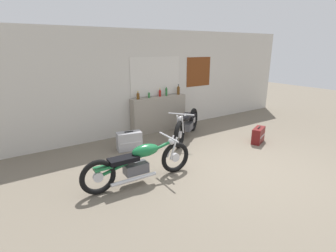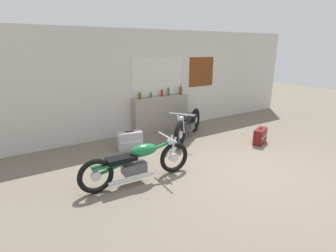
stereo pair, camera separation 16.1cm
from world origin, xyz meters
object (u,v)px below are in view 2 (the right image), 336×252
(bottle_leftmost, at_px, (140,96))
(hard_case_silver, at_px, (130,140))
(bottle_right_center, at_px, (168,91))
(motorcycle_black, at_px, (188,124))
(bottle_left_center, at_px, (151,95))
(bottle_rightmost, at_px, (181,90))
(bottle_center, at_px, (162,93))
(motorcycle_green, at_px, (138,162))
(hard_case_darkred, at_px, (260,136))

(bottle_leftmost, relative_size, hard_case_silver, 0.35)
(bottle_right_center, xyz_separation_m, motorcycle_black, (-0.03, -1.03, -0.72))
(bottle_left_center, distance_m, bottle_rightmost, 0.99)
(bottle_center, distance_m, hard_case_silver, 1.91)
(bottle_rightmost, distance_m, motorcycle_black, 1.31)
(bottle_leftmost, relative_size, motorcycle_green, 0.10)
(bottle_right_center, height_order, motorcycle_black, bottle_right_center)
(motorcycle_black, height_order, motorcycle_green, motorcycle_black)
(bottle_rightmost, distance_m, hard_case_silver, 2.41)
(motorcycle_black, bearing_deg, hard_case_darkred, -44.02)
(bottle_right_center, height_order, motorcycle_green, bottle_right_center)
(bottle_center, bearing_deg, bottle_leftmost, -177.12)
(motorcycle_black, relative_size, motorcycle_green, 0.81)
(motorcycle_green, distance_m, hard_case_silver, 1.63)
(bottle_leftmost, bearing_deg, hard_case_silver, -129.74)
(bottle_center, bearing_deg, hard_case_silver, -147.93)
(bottle_leftmost, bearing_deg, bottle_center, 2.88)
(bottle_left_center, height_order, hard_case_silver, bottle_left_center)
(bottle_rightmost, height_order, hard_case_silver, bottle_rightmost)
(bottle_leftmost, relative_size, hard_case_darkred, 0.39)
(bottle_leftmost, relative_size, bottle_rightmost, 0.74)
(bottle_rightmost, height_order, motorcycle_green, bottle_rightmost)
(bottle_leftmost, distance_m, bottle_right_center, 0.94)
(motorcycle_black, bearing_deg, bottle_rightmost, 66.41)
(bottle_right_center, distance_m, hard_case_darkred, 2.79)
(bottle_center, bearing_deg, motorcycle_green, -129.00)
(bottle_left_center, xyz_separation_m, bottle_right_center, (0.59, 0.02, 0.04))
(bottle_center, xyz_separation_m, hard_case_silver, (-1.44, -0.90, -0.88))
(bottle_left_center, height_order, bottle_right_center, bottle_right_center)
(bottle_left_center, relative_size, bottle_center, 0.81)
(bottle_left_center, xyz_separation_m, hard_case_silver, (-1.06, -0.87, -0.86))
(motorcycle_black, distance_m, hard_case_silver, 1.64)
(bottle_rightmost, relative_size, hard_case_silver, 0.47)
(bottle_rightmost, bearing_deg, bottle_right_center, 175.31)
(bottle_leftmost, distance_m, bottle_center, 0.72)
(bottle_left_center, distance_m, hard_case_silver, 1.62)
(bottle_leftmost, height_order, bottle_right_center, bottle_right_center)
(bottle_rightmost, xyz_separation_m, hard_case_darkred, (0.88, -2.26, -0.93))
(hard_case_darkred, bearing_deg, bottle_center, 123.12)
(bottle_leftmost, height_order, hard_case_silver, bottle_leftmost)
(bottle_left_center, height_order, motorcycle_black, bottle_left_center)
(bottle_center, relative_size, hard_case_silver, 0.36)
(bottle_right_center, distance_m, hard_case_silver, 2.09)
(bottle_center, xyz_separation_m, hard_case_darkred, (1.50, -2.30, -0.90))
(hard_case_darkred, bearing_deg, bottle_leftmost, 134.44)
(bottle_center, distance_m, hard_case_darkred, 2.89)
(bottle_rightmost, relative_size, hard_case_darkred, 0.53)
(bottle_left_center, relative_size, bottle_rightmost, 0.62)
(bottle_leftmost, xyz_separation_m, motorcycle_green, (-1.25, -2.39, -0.70))
(bottle_left_center, distance_m, motorcycle_green, 2.97)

